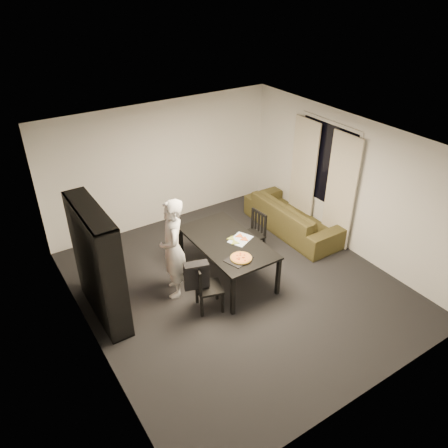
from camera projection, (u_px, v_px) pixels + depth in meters
room at (238, 222)px, 6.98m from camera, size 5.01×5.51×2.61m
window_pane at (326, 164)px, 8.47m from camera, size 0.02×1.40×1.60m
window_frame at (326, 164)px, 8.46m from camera, size 0.03×1.52×1.72m
curtain_left at (340, 191)px, 8.23m from camera, size 0.03×0.70×2.25m
curtain_right at (303, 172)px, 8.98m from camera, size 0.03×0.70×2.25m
bookshelf at (98, 264)px, 6.59m from camera, size 0.35×1.50×1.90m
dining_table at (227, 244)px, 7.51m from camera, size 1.01×1.82×0.76m
chair_left at (204, 285)px, 6.89m from camera, size 0.50×0.50×0.86m
chair_right at (254, 231)px, 8.23m from camera, size 0.45×0.45×0.89m
draped_jacket at (197, 275)px, 6.75m from camera, size 0.41×0.27×0.47m
person at (173, 249)px, 7.06m from camera, size 0.63×0.75×1.76m
baking_tray at (238, 259)px, 7.01m from camera, size 0.48×0.43×0.01m
pepperoni_pizza at (241, 258)px, 7.01m from camera, size 0.35×0.35×0.03m
kitchen_towel at (240, 239)px, 7.52m from camera, size 0.49×0.44×0.01m
pizza_slices at (237, 239)px, 7.51m from camera, size 0.39×0.34×0.01m
sofa at (293, 216)px, 9.06m from camera, size 0.89×2.27×0.66m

